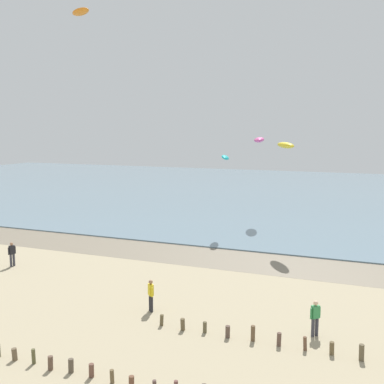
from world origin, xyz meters
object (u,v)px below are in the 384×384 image
at_px(person_mid_beach, 12,253).
at_px(kite_aloft_2, 225,157).
at_px(person_nearest_camera, 151,294).
at_px(kite_aloft_4, 286,145).
at_px(kite_aloft_3, 259,140).
at_px(person_by_waterline, 315,317).
at_px(kite_aloft_5, 80,12).

height_order(person_mid_beach, kite_aloft_2, kite_aloft_2).
relative_size(person_nearest_camera, kite_aloft_4, 0.56).
height_order(person_nearest_camera, kite_aloft_3, kite_aloft_3).
distance_m(person_by_waterline, kite_aloft_5, 39.44).
bearing_deg(kite_aloft_4, person_nearest_camera, -42.03).
distance_m(kite_aloft_4, kite_aloft_5, 26.04).
relative_size(kite_aloft_2, kite_aloft_4, 0.73).
bearing_deg(kite_aloft_5, kite_aloft_4, -162.94).
bearing_deg(kite_aloft_4, person_mid_beach, -80.79).
bearing_deg(person_by_waterline, kite_aloft_4, 105.20).
relative_size(person_nearest_camera, kite_aloft_5, 0.55).
bearing_deg(person_mid_beach, kite_aloft_3, 61.46).
distance_m(person_nearest_camera, kite_aloft_4, 18.59).
bearing_deg(kite_aloft_3, person_by_waterline, -174.12).
bearing_deg(person_mid_beach, person_by_waterline, -9.67).
xyz_separation_m(person_by_waterline, kite_aloft_2, (-10.37, 19.11, 6.06)).
xyz_separation_m(kite_aloft_2, kite_aloft_4, (5.89, -2.60, 1.26)).
height_order(person_nearest_camera, person_by_waterline, same).
bearing_deg(kite_aloft_4, kite_aloft_5, -129.65).
bearing_deg(person_nearest_camera, kite_aloft_4, 76.73).
bearing_deg(person_mid_beach, kite_aloft_5, 107.70).
distance_m(person_mid_beach, kite_aloft_3, 26.57).
bearing_deg(kite_aloft_3, person_nearest_camera, 168.03).
xyz_separation_m(kite_aloft_2, kite_aloft_5, (-16.16, 1.64, 14.46)).
bearing_deg(person_nearest_camera, person_mid_beach, 163.67).
height_order(kite_aloft_3, kite_aloft_4, kite_aloft_3).
height_order(person_mid_beach, person_by_waterline, same).
height_order(kite_aloft_3, kite_aloft_5, kite_aloft_5).
relative_size(person_by_waterline, kite_aloft_2, 0.77).
xyz_separation_m(person_by_waterline, kite_aloft_5, (-26.53, 20.75, 20.52)).
xyz_separation_m(kite_aloft_3, kite_aloft_4, (4.39, -9.46, -0.18)).
height_order(person_by_waterline, kite_aloft_3, kite_aloft_3).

